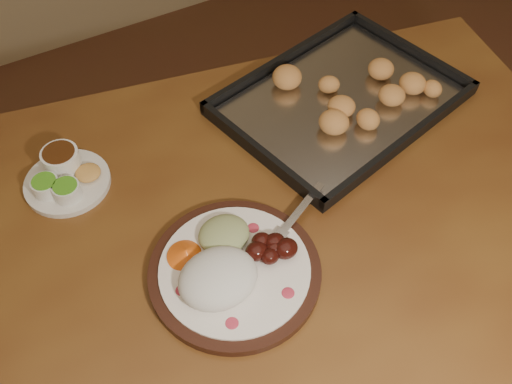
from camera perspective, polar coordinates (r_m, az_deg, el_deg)
dining_table at (r=1.13m, az=-2.47°, el=-6.65°), size 1.65×1.18×0.75m
dinner_plate at (r=0.98m, az=-2.57°, el=-7.60°), size 0.38×0.30×0.07m
condiment_saucer at (r=1.16m, az=-18.62°, el=1.49°), size 0.17×0.17×0.06m
baking_tray at (r=1.27m, az=8.50°, el=9.25°), size 0.56×0.47×0.05m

